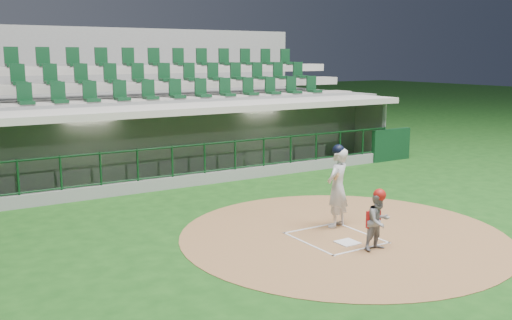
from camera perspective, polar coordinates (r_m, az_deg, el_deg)
The scene contains 8 objects.
ground at distance 12.79m, azimuth 7.07°, elevation -7.43°, with size 120.00×120.00×0.00m, color #154213.
dirt_circle at distance 12.83m, azimuth 8.69°, elevation -7.39°, with size 7.20×7.20×0.01m, color brown.
home_plate at distance 12.28m, azimuth 9.13°, elevation -8.15°, with size 0.43×0.43×0.02m, color white.
batter_box_chalk at distance 12.57m, azimuth 7.93°, elevation -7.70°, with size 1.55×1.80×0.01m.
dugout_structure at distance 19.15m, azimuth -7.70°, elevation 1.45°, with size 16.40×3.70×3.00m.
seating_deck at distance 21.90m, azimuth -11.02°, elevation 3.70°, with size 17.00×6.72×5.15m.
batter at distance 13.14m, azimuth 8.15°, elevation -2.61°, with size 0.93×0.98×1.92m.
catcher at distance 11.81m, azimuth 12.14°, elevation -5.88°, with size 0.59×0.47×1.27m.
Camera 1 is at (-7.69, -9.46, 3.89)m, focal length 40.00 mm.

